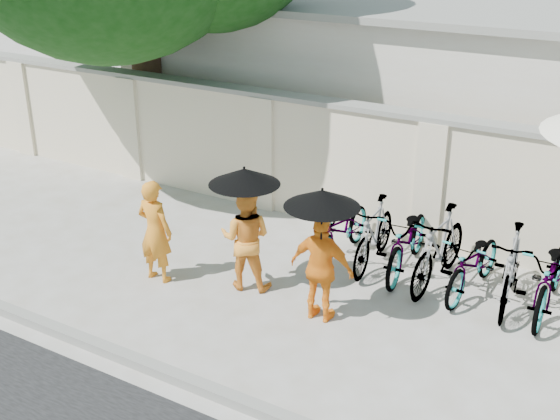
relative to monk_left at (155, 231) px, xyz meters
The scene contains 16 objects.
ground 1.19m from the monk_left, ahead, with size 80.00×80.00×0.00m, color #AEACA9.
kerb 2.11m from the monk_left, 62.61° to the right, with size 40.00×0.16×0.12m, color gray.
compound_wall 3.68m from the monk_left, 58.49° to the left, with size 20.00×0.30×2.00m, color beige.
building_behind 7.57m from the monk_left, 67.16° to the left, with size 14.00×6.00×3.20m, color beige.
monk_left is the anchor object (origin of this frame).
monk_center 1.30m from the monk_left, 20.93° to the left, with size 0.72×0.56×1.49m, color orange.
parasol_center 1.61m from the monk_left, 16.91° to the left, with size 0.95×0.95×0.95m.
monk_right 2.51m from the monk_left, ahead, with size 0.86×0.36×1.46m, color orange.
parasol_right 2.70m from the monk_left, ahead, with size 0.94×0.94×0.99m.
bike_0 2.79m from the monk_left, 44.68° to the left, with size 0.63×1.81×0.95m, color #9A9A9A.
bike_1 3.17m from the monk_left, 38.35° to the left, with size 0.48×1.69×1.02m, color #9A9A9A.
bike_2 3.62m from the monk_left, 34.34° to the left, with size 0.66×1.89×0.99m, color #9A9A9A.
bike_3 3.97m from the monk_left, 28.52° to the left, with size 0.52×1.84×1.11m, color #9A9A9A.
bike_4 4.42m from the monk_left, 25.43° to the left, with size 0.59×1.70×0.89m, color #9A9A9A.
bike_5 4.85m from the monk_left, 22.17° to the left, with size 0.50×1.77×1.06m, color #9A9A9A.
bike_6 5.36m from the monk_left, 21.19° to the left, with size 0.66×1.90×1.00m, color #9A9A9A.
Camera 1 is at (5.11, -6.70, 4.87)m, focal length 45.00 mm.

